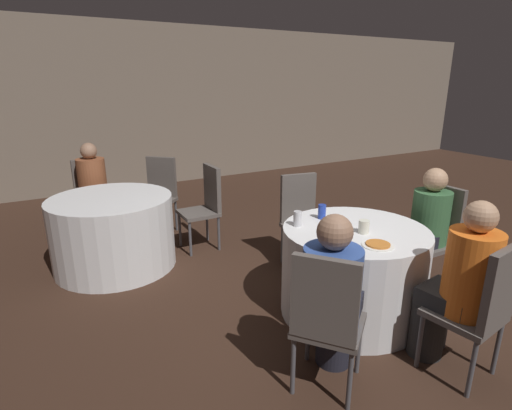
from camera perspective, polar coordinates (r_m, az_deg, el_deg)
name	(u,v)px	position (r m, az deg, el deg)	size (l,w,h in m)	color
ground_plane	(337,310)	(3.55, 11.54, -14.50)	(16.00, 16.00, 0.00)	#382319
wall_back	(156,107)	(7.53, -14.07, 13.43)	(16.00, 0.06, 2.80)	#7A6B5B
table_near	(352,271)	(3.38, 13.62, -9.18)	(1.15, 1.15, 0.74)	white
table_far	(114,232)	(4.34, -19.68, -3.66)	(1.21, 1.21, 0.74)	white
chair_near_southwest	(326,315)	(2.43, 10.03, -15.20)	(0.56, 0.56, 0.95)	#59514C
chair_near_south	(483,303)	(2.86, 29.66, -12.10)	(0.45, 0.45, 0.95)	#59514C
chair_near_north	(301,213)	(4.11, 6.45, -1.16)	(0.47, 0.47, 0.95)	#59514C
chair_near_east	(436,229)	(4.02, 24.27, -3.09)	(0.41, 0.40, 0.95)	#59514C
chair_far_northeast	(159,189)	(5.12, -13.63, 2.19)	(0.57, 0.57, 0.95)	#59514C
chair_far_north	(92,192)	(5.25, -22.33, 1.74)	(0.41, 0.42, 0.95)	#59514C
chair_far_east	(206,201)	(4.54, -7.16, 0.62)	(0.41, 0.40, 0.95)	#59514C
person_blue_shirt	(333,297)	(2.56, 10.90, -12.80)	(0.49, 0.47, 1.14)	black
person_floral_shirt	(95,193)	(5.09, -22.03, 1.62)	(0.32, 0.50, 1.16)	black
person_green_jacket	(423,230)	(3.88, 22.79, -3.35)	(0.50, 0.32, 1.13)	black
person_orange_shirt	(456,287)	(2.90, 26.71, -10.45)	(0.34, 0.50, 1.18)	#282828
pizza_plate_near	(378,245)	(2.95, 17.02, -5.44)	(0.23, 0.23, 0.02)	white
soda_can_silver	(297,219)	(3.20, 5.95, -1.95)	(0.07, 0.07, 0.12)	silver
soda_can_blue	(322,212)	(3.39, 9.38, -0.94)	(0.07, 0.07, 0.12)	#1E38A5
cup_near	(364,227)	(3.14, 15.15, -3.01)	(0.08, 0.08, 0.10)	silver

